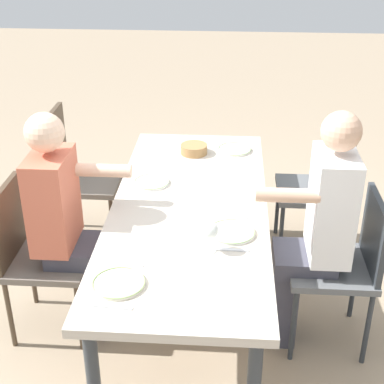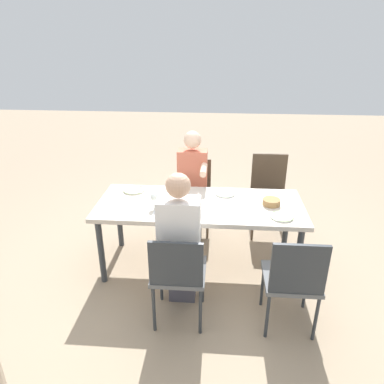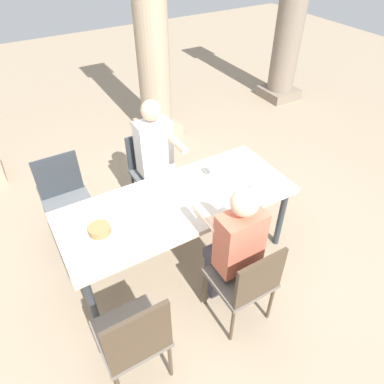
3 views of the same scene
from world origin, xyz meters
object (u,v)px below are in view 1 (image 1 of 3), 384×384
at_px(dining_table, 189,217).
at_px(diner_man_white, 68,222).
at_px(chair_west_north, 323,182).
at_px(plate_2, 231,232).
at_px(plate_1, 151,182).
at_px(plate_3, 119,283).
at_px(chair_west_south, 75,171).
at_px(diner_woman_green, 317,228).
at_px(chair_mid_south, 34,249).
at_px(bread_basket, 194,149).
at_px(wine_glass_2, 210,231).
at_px(plate_0, 234,149).
at_px(chair_mid_north, 346,259).

relative_size(dining_table, diner_man_white, 1.58).
relative_size(chair_west_north, plate_2, 3.86).
relative_size(plate_1, plate_3, 0.89).
bearing_deg(chair_west_south, diner_woman_green, 58.52).
xyz_separation_m(chair_mid_south, plate_1, (-0.38, 0.60, 0.24)).
xyz_separation_m(plate_3, bread_basket, (-1.42, 0.23, 0.02)).
bearing_deg(wine_glass_2, bread_basket, -172.57).
distance_m(chair_west_north, diner_man_white, 1.74).
height_order(dining_table, plate_0, plate_0).
distance_m(dining_table, plate_0, 0.80).
distance_m(plate_2, wine_glass_2, 0.22).
height_order(chair_mid_north, plate_2, chair_mid_north).
xyz_separation_m(dining_table, bread_basket, (-0.70, -0.02, 0.10)).
bearing_deg(wine_glass_2, plate_1, -151.96).
bearing_deg(plate_1, chair_west_north, 116.67).
bearing_deg(plate_3, plate_1, 179.28).
distance_m(plate_0, wine_glass_2, 1.20).
relative_size(chair_west_south, wine_glass_2, 6.25).
distance_m(chair_west_south, plate_1, 0.83).
relative_size(dining_table, plate_1, 9.98).
xyz_separation_m(dining_table, plate_0, (-0.76, 0.24, 0.07)).
relative_size(chair_west_south, diner_man_white, 0.75).
height_order(diner_woman_green, plate_0, diner_woman_green).
relative_size(diner_woman_green, diner_man_white, 1.03).
bearing_deg(chair_west_north, chair_west_south, -90.00).
xyz_separation_m(chair_mid_south, bread_basket, (-0.83, 0.81, 0.26)).
bearing_deg(chair_west_north, plate_2, -29.95).
distance_m(wine_glass_2, bread_basket, 1.14).
xyz_separation_m(dining_table, chair_west_north, (-0.79, 0.84, -0.15)).
height_order(chair_mid_north, plate_3, chair_mid_north).
height_order(dining_table, diner_woman_green, diner_woman_green).
bearing_deg(bread_basket, plate_1, -25.57).
xyz_separation_m(dining_table, chair_mid_south, (0.13, -0.83, -0.17)).
height_order(chair_west_north, diner_woman_green, diner_woman_green).
height_order(chair_mid_south, bread_basket, chair_mid_south).
height_order(chair_west_north, plate_3, chair_west_north).
height_order(chair_mid_north, wine_glass_2, wine_glass_2).
height_order(chair_mid_south, plate_3, chair_mid_south).
xyz_separation_m(chair_west_south, diner_woman_green, (0.92, 1.50, 0.16)).
distance_m(chair_west_south, diner_woman_green, 1.77).
bearing_deg(dining_table, diner_man_white, -78.79).
distance_m(diner_woman_green, bread_basket, 1.08).
bearing_deg(diner_man_white, diner_woman_green, 89.74).
relative_size(chair_west_south, plate_0, 4.48).
bearing_deg(plate_2, chair_mid_north, 103.06).
xyz_separation_m(dining_table, wine_glass_2, (0.43, 0.13, 0.18)).
xyz_separation_m(plate_2, wine_glass_2, (0.16, -0.10, 0.10)).
bearing_deg(chair_mid_north, plate_2, -76.94).
height_order(diner_woman_green, bread_basket, diner_woman_green).
xyz_separation_m(chair_mid_south, diner_man_white, (-0.00, 0.20, 0.18)).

